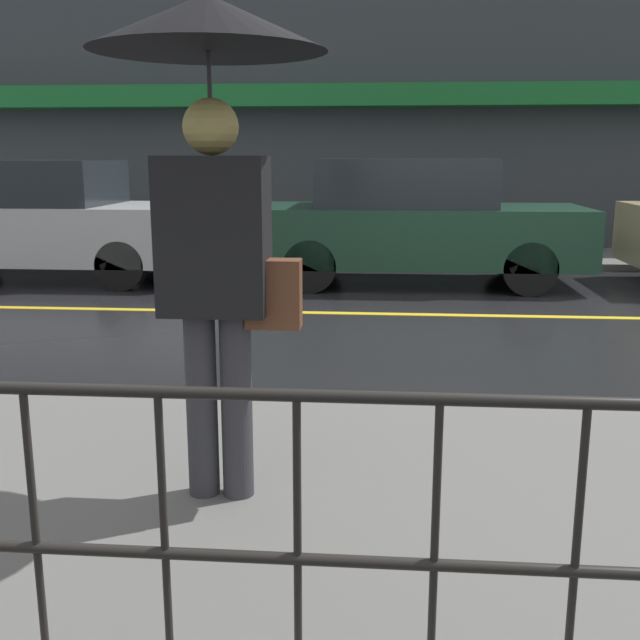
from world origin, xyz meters
TOP-DOWN VIEW (x-y plane):
  - ground_plane at (0.00, 0.00)m, footprint 80.00×80.00m
  - sidewalk_near at (0.00, -4.65)m, footprint 28.00×2.86m
  - sidewalk_far at (0.00, 4.24)m, footprint 28.00×2.04m
  - lane_marking at (0.00, 0.00)m, footprint 25.20×0.12m
  - building_storefront at (0.00, 5.38)m, footprint 28.00×0.85m
  - pedestrian at (-1.65, -4.60)m, footprint 0.98×0.98m
  - car_silver at (-5.58, 1.98)m, footprint 4.43×1.80m
  - car_dark_green at (-0.54, 1.98)m, footprint 4.24×1.72m

SIDE VIEW (x-z plane):
  - ground_plane at x=0.00m, z-range 0.00..0.00m
  - lane_marking at x=0.00m, z-range 0.00..0.01m
  - sidewalk_far at x=0.00m, z-range 0.00..0.11m
  - sidewalk_near at x=0.00m, z-range 0.00..0.11m
  - car_silver at x=-5.58m, z-range 0.00..1.58m
  - car_dark_green at x=-0.54m, z-range 0.00..1.60m
  - pedestrian at x=-1.65m, z-range 0.67..2.84m
  - building_storefront at x=0.00m, z-range 0.01..4.99m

